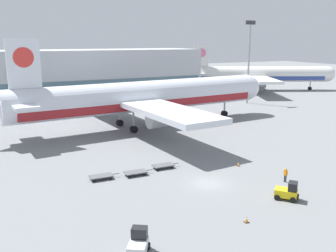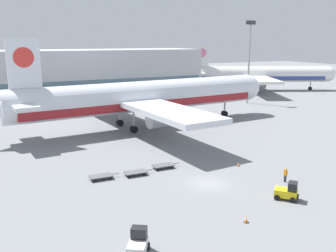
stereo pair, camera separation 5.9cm
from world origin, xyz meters
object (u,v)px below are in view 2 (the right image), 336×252
(traffic_cone_far, at_px, (238,164))
(baggage_tug_foreground, at_px, (138,243))
(baggage_tug_mid, at_px, (288,192))
(ground_crew_near, at_px, (286,174))
(light_mast, at_px, (249,56))
(traffic_cone_near, at_px, (246,220))
(baggage_dolly_lead, at_px, (101,176))
(baggage_dolly_third, at_px, (163,165))
(airplane_main, at_px, (142,98))
(airplane_distant, at_px, (257,75))
(baggage_dolly_second, at_px, (136,172))

(traffic_cone_far, bearing_deg, baggage_tug_foreground, -145.44)
(baggage_tug_mid, bearing_deg, ground_crew_near, 99.26)
(light_mast, distance_m, ground_crew_near, 59.56)
(ground_crew_near, bearing_deg, traffic_cone_near, -66.57)
(baggage_tug_foreground, xyz_separation_m, baggage_dolly_lead, (1.97, 17.20, -0.49))
(baggage_tug_mid, bearing_deg, baggage_dolly_third, 167.13)
(baggage_dolly_lead, xyz_separation_m, baggage_dolly_third, (8.55, 0.29, 0.00))
(airplane_main, bearing_deg, baggage_dolly_lead, -127.35)
(baggage_tug_foreground, xyz_separation_m, ground_crew_near, (21.54, 6.55, 0.19))
(ground_crew_near, height_order, traffic_cone_far, ground_crew_near)
(airplane_distant, distance_m, ground_crew_near, 85.72)
(baggage_dolly_second, relative_size, baggage_dolly_third, 1.00)
(airplane_main, bearing_deg, traffic_cone_near, -103.44)
(baggage_tug_foreground, relative_size, traffic_cone_far, 4.64)
(traffic_cone_far, bearing_deg, ground_crew_near, -78.35)
(ground_crew_near, bearing_deg, baggage_dolly_second, -130.48)
(ground_crew_near, bearing_deg, airplane_main, -179.76)
(baggage_dolly_third, height_order, traffic_cone_near, traffic_cone_near)
(baggage_tug_foreground, relative_size, baggage_dolly_lead, 0.76)
(baggage_tug_mid, bearing_deg, baggage_dolly_second, -179.79)
(airplane_main, height_order, ground_crew_near, airplane_main)
(airplane_main, xyz_separation_m, airplane_distant, (55.75, 34.05, -0.60))
(airplane_distant, distance_m, traffic_cone_near, 97.14)
(baggage_tug_mid, bearing_deg, traffic_cone_far, 130.40)
(baggage_tug_foreground, height_order, baggage_dolly_lead, baggage_tug_foreground)
(traffic_cone_far, bearing_deg, baggage_dolly_second, 168.38)
(baggage_dolly_second, distance_m, traffic_cone_far, 14.05)
(airplane_main, relative_size, traffic_cone_near, 96.69)
(airplane_distant, xyz_separation_m, baggage_dolly_second, (-66.62, -58.42, -4.85))
(light_mast, xyz_separation_m, ground_crew_near, (-32.14, -48.81, -11.53))
(airplane_main, bearing_deg, baggage_tug_mid, -93.27)
(baggage_tug_foreground, height_order, traffic_cone_near, baggage_tug_foreground)
(baggage_tug_mid, bearing_deg, airplane_distant, 102.73)
(light_mast, relative_size, traffic_cone_far, 35.56)
(baggage_dolly_lead, bearing_deg, light_mast, 38.34)
(light_mast, xyz_separation_m, baggage_dolly_lead, (-51.70, -38.16, -12.21))
(baggage_dolly_third, height_order, traffic_cone_far, traffic_cone_far)
(airplane_main, distance_m, baggage_tug_mid, 38.70)
(airplane_distant, height_order, traffic_cone_far, airplane_distant)
(airplane_main, height_order, baggage_tug_mid, airplane_main)
(baggage_dolly_lead, height_order, baggage_dolly_third, same)
(baggage_dolly_lead, xyz_separation_m, ground_crew_near, (19.56, -10.65, 0.68))
(baggage_dolly_second, xyz_separation_m, traffic_cone_near, (4.72, -16.28, -0.10))
(light_mast, relative_size, traffic_cone_near, 35.92)
(airplane_distant, relative_size, baggage_tug_mid, 17.53)
(baggage_tug_foreground, bearing_deg, traffic_cone_far, -22.78)
(light_mast, bearing_deg, baggage_dolly_lead, -143.57)
(airplane_main, relative_size, baggage_dolly_third, 15.59)
(baggage_dolly_third, bearing_deg, traffic_cone_far, -19.22)
(baggage_dolly_lead, distance_m, ground_crew_near, 22.28)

